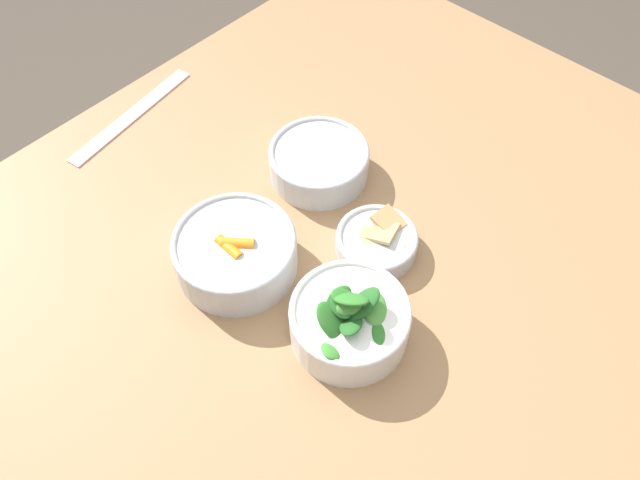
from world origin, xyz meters
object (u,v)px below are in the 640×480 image
object	(u,v)px
bowl_beans_hotdog	(319,162)
ruler	(132,115)
bowl_carrots	(236,252)
bowl_cookies	(377,241)
bowl_greens	(350,320)

from	to	relation	value
bowl_beans_hotdog	ruler	xyz separation A→B (m)	(-0.13, 0.35, -0.03)
bowl_beans_hotdog	bowl_carrots	bearing A→B (deg)	-170.20
ruler	bowl_beans_hotdog	bearing A→B (deg)	-69.55
bowl_cookies	ruler	size ratio (longest dim) A/B	0.43
bowl_beans_hotdog	bowl_greens	bearing A→B (deg)	-129.42
bowl_carrots	ruler	size ratio (longest dim) A/B	0.63
bowl_cookies	ruler	distance (m)	0.53
bowl_beans_hotdog	bowl_cookies	size ratio (longest dim) A/B	1.32
bowl_carrots	bowl_greens	world-z (taller)	bowl_greens
bowl_carrots	ruler	distance (m)	0.40
bowl_beans_hotdog	ruler	world-z (taller)	bowl_beans_hotdog
bowl_beans_hotdog	ruler	bearing A→B (deg)	110.45
ruler	bowl_carrots	bearing A→B (deg)	-103.49
ruler	bowl_cookies	bearing A→B (deg)	-81.72
bowl_cookies	ruler	bearing A→B (deg)	98.28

